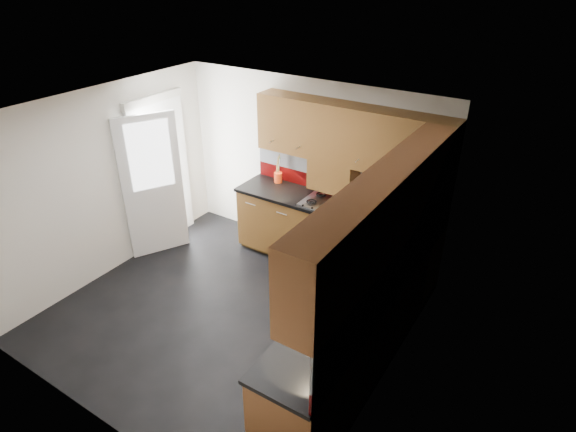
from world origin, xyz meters
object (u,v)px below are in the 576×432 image
Objects in this scene: utensil_pot at (278,176)px; toaster at (389,210)px; food_processor at (382,254)px; gas_hob at (326,203)px.

toaster is at bearing -3.44° from utensil_pot.
utensil_pot is at bearing 150.29° from food_processor.
toaster is (1.67, -0.10, -0.01)m from utensil_pot.
food_processor is (0.35, -1.05, 0.07)m from toaster.
food_processor reaches higher than gas_hob.
gas_hob is 0.80m from toaster.
toaster is 1.11m from food_processor.
food_processor is (2.02, -1.15, 0.06)m from utensil_pot.
toaster reaches higher than gas_hob.
gas_hob is at bearing -171.52° from toaster.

